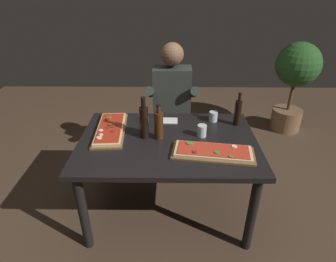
% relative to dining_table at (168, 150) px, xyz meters
% --- Properties ---
extents(ground_plane, '(6.40, 6.40, 0.00)m').
position_rel_dining_table_xyz_m(ground_plane, '(0.00, 0.00, -0.64)').
color(ground_plane, '#4C3828').
extents(dining_table, '(1.40, 0.96, 0.74)m').
position_rel_dining_table_xyz_m(dining_table, '(0.00, 0.00, 0.00)').
color(dining_table, black).
rests_on(dining_table, ground_plane).
extents(pizza_rectangular_front, '(0.62, 0.31, 0.05)m').
position_rel_dining_table_xyz_m(pizza_rectangular_front, '(0.33, -0.20, 0.11)').
color(pizza_rectangular_front, brown).
rests_on(pizza_rectangular_front, dining_table).
extents(pizza_rectangular_left, '(0.28, 0.60, 0.05)m').
position_rel_dining_table_xyz_m(pizza_rectangular_left, '(-0.48, 0.13, 0.12)').
color(pizza_rectangular_left, brown).
rests_on(pizza_rectangular_left, dining_table).
extents(wine_bottle_dark, '(0.07, 0.07, 0.34)m').
position_rel_dining_table_xyz_m(wine_bottle_dark, '(-0.19, 0.04, 0.24)').
color(wine_bottle_dark, black).
rests_on(wine_bottle_dark, dining_table).
extents(oil_bottle_amber, '(0.07, 0.07, 0.29)m').
position_rel_dining_table_xyz_m(oil_bottle_amber, '(-0.07, 0.02, 0.22)').
color(oil_bottle_amber, '#47230F').
rests_on(oil_bottle_amber, dining_table).
extents(vinegar_bottle_green, '(0.06, 0.06, 0.29)m').
position_rel_dining_table_xyz_m(vinegar_bottle_green, '(0.59, 0.26, 0.21)').
color(vinegar_bottle_green, black).
rests_on(vinegar_bottle_green, dining_table).
extents(tumbler_near_camera, '(0.08, 0.08, 0.09)m').
position_rel_dining_table_xyz_m(tumbler_near_camera, '(0.40, 0.33, 0.14)').
color(tumbler_near_camera, silver).
rests_on(tumbler_near_camera, dining_table).
extents(tumbler_far_side, '(0.07, 0.07, 0.10)m').
position_rel_dining_table_xyz_m(tumbler_far_side, '(0.27, 0.06, 0.14)').
color(tumbler_far_side, silver).
rests_on(tumbler_far_side, dining_table).
extents(napkin_cutlery_set, '(0.18, 0.11, 0.01)m').
position_rel_dining_table_xyz_m(napkin_cutlery_set, '(-0.01, 0.32, 0.10)').
color(napkin_cutlery_set, white).
rests_on(napkin_cutlery_set, dining_table).
extents(diner_chair, '(0.44, 0.44, 0.87)m').
position_rel_dining_table_xyz_m(diner_chair, '(0.03, 0.86, -0.16)').
color(diner_chair, black).
rests_on(diner_chair, ground_plane).
extents(seated_diner, '(0.53, 0.41, 1.33)m').
position_rel_dining_table_xyz_m(seated_diner, '(0.03, 0.74, 0.10)').
color(seated_diner, '#23232D').
rests_on(seated_diner, ground_plane).
extents(potted_plant_corner, '(0.55, 0.55, 1.18)m').
position_rel_dining_table_xyz_m(potted_plant_corner, '(1.61, 1.57, 0.10)').
color(potted_plant_corner, '#846042').
rests_on(potted_plant_corner, ground_plane).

